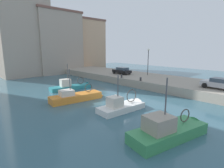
% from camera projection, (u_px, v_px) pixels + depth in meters
% --- Properties ---
extents(water_surface, '(80.00, 80.00, 0.00)m').
position_uv_depth(water_surface, '(116.00, 101.00, 21.06)').
color(water_surface, '#386070').
rests_on(water_surface, ground).
extents(quay_wall, '(9.00, 56.00, 1.20)m').
position_uv_depth(quay_wall, '(166.00, 83.00, 28.77)').
color(quay_wall, '#9E9384').
rests_on(quay_wall, ground).
extents(fishing_boat_green, '(7.01, 3.37, 5.23)m').
position_uv_depth(fishing_boat_green, '(171.00, 135.00, 12.44)').
color(fishing_boat_green, '#388951').
rests_on(fishing_boat_green, ground).
extents(fishing_boat_teal, '(7.01, 2.67, 4.64)m').
position_uv_depth(fishing_boat_teal, '(73.00, 88.00, 27.17)').
color(fishing_boat_teal, teal).
rests_on(fishing_boat_teal, ground).
extents(fishing_boat_white, '(5.89, 2.50, 4.52)m').
position_uv_depth(fishing_boat_white, '(124.00, 108.00, 17.97)').
color(fishing_boat_white, white).
rests_on(fishing_boat_white, ground).
extents(fishing_boat_orange, '(7.07, 2.77, 4.63)m').
position_uv_depth(fishing_boat_orange, '(78.00, 99.00, 21.32)').
color(fishing_boat_orange, orange).
rests_on(fishing_boat_orange, ground).
extents(parked_car_black, '(2.05, 3.92, 1.29)m').
position_uv_depth(parked_car_black, '(122.00, 71.00, 34.26)').
color(parked_car_black, black).
rests_on(parked_car_black, quay_wall).
extents(parked_car_silver, '(2.37, 4.35, 1.35)m').
position_uv_depth(parked_car_silver, '(221.00, 83.00, 21.66)').
color(parked_car_silver, '#B7B7BC').
rests_on(parked_car_silver, quay_wall).
extents(mooring_bollard_south, '(0.28, 0.28, 0.55)m').
position_uv_depth(mooring_bollard_south, '(141.00, 79.00, 27.18)').
color(mooring_bollard_south, '#2D2D33').
rests_on(mooring_bollard_south, quay_wall).
extents(mooring_bollard_mid, '(0.28, 0.28, 0.55)m').
position_uv_depth(mooring_bollard_mid, '(122.00, 76.00, 29.99)').
color(mooring_bollard_mid, '#2D2D33').
rests_on(mooring_bollard_mid, quay_wall).
extents(quay_streetlamp, '(0.36, 0.36, 4.83)m').
position_uv_depth(quay_streetlamp, '(148.00, 57.00, 32.29)').
color(quay_streetlamp, '#38383D').
rests_on(quay_streetlamp, quay_wall).
extents(waterfront_building_west, '(8.51, 6.83, 14.07)m').
position_uv_depth(waterfront_building_west, '(88.00, 45.00, 51.28)').
color(waterfront_building_west, tan).
rests_on(waterfront_building_west, ground).
extents(waterfront_building_west_mid, '(11.28, 7.43, 14.92)m').
position_uv_depth(waterfront_building_west_mid, '(57.00, 43.00, 43.72)').
color(waterfront_building_west_mid, '#A39384').
rests_on(waterfront_building_west_mid, ground).
extents(waterfront_building_central, '(10.60, 8.08, 23.10)m').
position_uv_depth(waterfront_building_central, '(21.00, 22.00, 38.32)').
color(waterfront_building_central, '#A39384').
rests_on(waterfront_building_central, ground).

